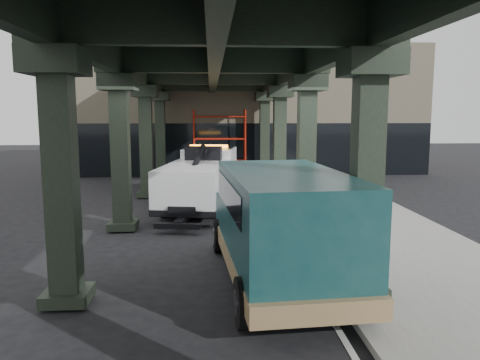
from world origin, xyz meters
name	(u,v)px	position (x,y,z in m)	size (l,w,h in m)	color
ground	(230,245)	(0.00, 0.00, 0.00)	(90.00, 90.00, 0.00)	black
sidewalk	(360,224)	(4.50, 2.00, 0.07)	(5.00, 40.00, 0.15)	gray
lane_stripe	(278,228)	(1.70, 2.00, 0.01)	(0.12, 38.00, 0.01)	silver
viaduct	(214,60)	(-0.40, 2.00, 5.46)	(7.40, 32.00, 6.40)	black
building	(246,110)	(2.00, 20.00, 4.00)	(22.00, 10.00, 8.00)	#C6B793
scaffolding	(220,142)	(0.00, 14.64, 2.11)	(3.08, 0.88, 4.00)	red
tow_truck	(202,176)	(-0.87, 5.81, 1.24)	(3.28, 7.99, 2.55)	black
towed_van	(281,224)	(1.01, -3.15, 1.38)	(2.96, 6.52, 2.58)	#10393C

